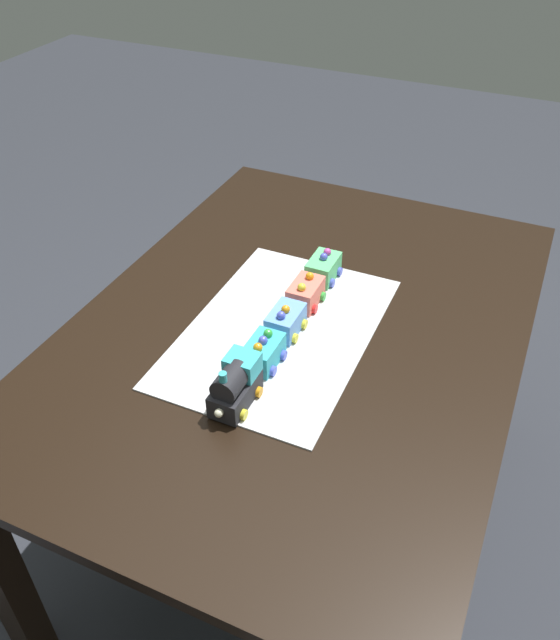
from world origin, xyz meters
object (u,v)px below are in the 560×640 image
object	(u,v)px
dining_table	(299,357)
cake_locomotive	(235,384)
cake_car_flatbed_turquoise	(263,352)
cake_car_caboose_mint_green	(323,268)
cake_car_tanker_coral	(305,293)
cake_car_hopper_sky_blue	(285,321)

from	to	relation	value
dining_table	cake_locomotive	distance (m)	0.33
cake_locomotive	cake_car_flatbed_turquoise	xyz separation A→B (m)	(0.13, -0.00, -0.02)
dining_table	cake_car_caboose_mint_green	size ratio (longest dim) A/B	14.00
dining_table	cake_car_caboose_mint_green	bearing A→B (deg)	4.93
cake_car_tanker_coral	cake_car_caboose_mint_green	xyz separation A→B (m)	(0.12, 0.00, 0.00)
cake_car_hopper_sky_blue	cake_locomotive	bearing A→B (deg)	180.00
cake_car_hopper_sky_blue	cake_car_tanker_coral	distance (m)	0.12
cake_locomotive	cake_car_caboose_mint_green	bearing A→B (deg)	-0.00
cake_locomotive	cake_car_flatbed_turquoise	distance (m)	0.13
dining_table	cake_car_tanker_coral	distance (m)	0.16
dining_table	cake_car_flatbed_turquoise	size ratio (longest dim) A/B	14.00
cake_locomotive	cake_car_flatbed_turquoise	size ratio (longest dim) A/B	1.40
cake_car_flatbed_turquoise	cake_car_tanker_coral	xyz separation A→B (m)	(0.24, 0.00, -0.00)
cake_locomotive	cake_car_tanker_coral	world-z (taller)	cake_locomotive
cake_car_flatbed_turquoise	cake_car_hopper_sky_blue	size ratio (longest dim) A/B	1.00
dining_table	cake_car_hopper_sky_blue	distance (m)	0.15
cake_car_tanker_coral	cake_locomotive	bearing A→B (deg)	180.00
cake_locomotive	cake_car_hopper_sky_blue	distance (m)	0.25
dining_table	cake_locomotive	xyz separation A→B (m)	(-0.29, 0.02, 0.16)
dining_table	cake_car_hopper_sky_blue	world-z (taller)	cake_car_hopper_sky_blue
cake_locomotive	cake_car_flatbed_turquoise	world-z (taller)	cake_locomotive
cake_locomotive	cake_car_hopper_sky_blue	size ratio (longest dim) A/B	1.40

